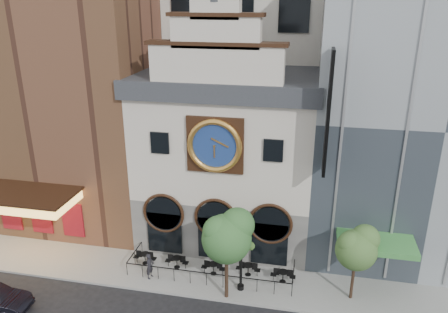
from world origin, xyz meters
The scene contains 15 objects.
ground centered at (0.00, 0.00, 0.00)m, with size 120.00×120.00×0.00m, color black.
sidewalk centered at (0.00, 2.50, 0.07)m, with size 44.00×5.00×0.15m, color gray.
clock_building centered at (0.00, 7.82, 6.69)m, with size 12.60×8.78×18.65m.
theater_building centered at (-13.00, 9.96, 12.60)m, with size 14.00×15.60×25.00m.
retail_building centered at (12.99, 9.99, 10.14)m, with size 14.00×14.40×20.00m.
cafe_railing centered at (0.00, 2.50, 0.60)m, with size 10.60×2.60×0.90m, color black, non-canonical shape.
bistro_0 centered at (-4.64, 2.68, 0.61)m, with size 1.58×0.68×0.90m.
bistro_1 centered at (-2.39, 2.66, 0.61)m, with size 1.58×0.68×0.90m.
bistro_2 centered at (0.15, 2.47, 0.61)m, with size 1.58×0.68×0.90m.
bistro_3 centered at (2.39, 2.80, 0.61)m, with size 1.58×0.68×0.90m.
bistro_4 centered at (4.66, 2.53, 0.61)m, with size 1.58×0.68×0.90m.
pedestrian centered at (-3.74, 1.26, 1.01)m, with size 0.63×0.41×1.73m, color black.
lamppost centered at (2.16, 1.27, 3.33)m, with size 1.58×0.88×5.13m.
tree_left centered at (1.49, 0.44, 4.40)m, with size 3.01×2.90×5.79m.
tree_right centered at (8.83, 1.84, 3.67)m, with size 2.49×2.40×4.80m.
Camera 1 is at (5.70, -20.95, 17.29)m, focal length 35.00 mm.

